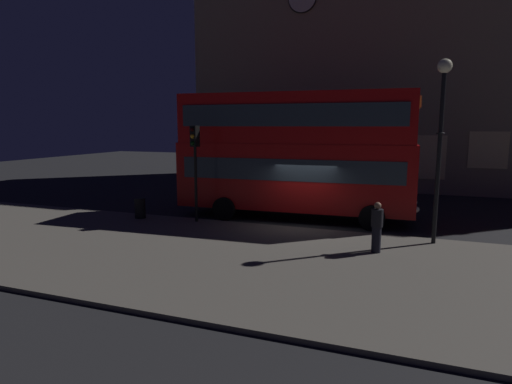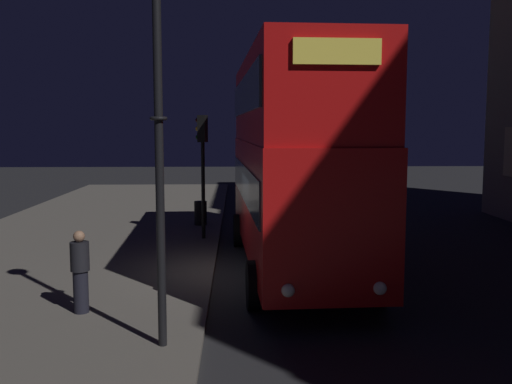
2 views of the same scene
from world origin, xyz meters
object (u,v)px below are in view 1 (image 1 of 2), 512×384
(litter_bin, at_px, (140,208))
(double_decker_bus, at_px, (294,150))
(street_lamp, at_px, (441,117))
(pedestrian, at_px, (377,227))
(traffic_light_near_kerb, at_px, (195,153))

(litter_bin, bearing_deg, double_decker_bus, 24.82)
(double_decker_bus, relative_size, street_lamp, 1.70)
(pedestrian, bearing_deg, traffic_light_near_kerb, -20.06)
(double_decker_bus, height_order, pedestrian, double_decker_bus)
(double_decker_bus, height_order, litter_bin, double_decker_bus)
(street_lamp, relative_size, litter_bin, 6.99)
(traffic_light_near_kerb, distance_m, pedestrian, 7.93)
(traffic_light_near_kerb, relative_size, litter_bin, 4.55)
(double_decker_bus, height_order, street_lamp, street_lamp)
(street_lamp, xyz_separation_m, pedestrian, (-1.74, -1.79, -3.43))
(traffic_light_near_kerb, xyz_separation_m, pedestrian, (7.42, -1.92, -2.02))
(pedestrian, relative_size, litter_bin, 1.85)
(double_decker_bus, xyz_separation_m, pedestrian, (3.95, -4.48, -2.10))
(double_decker_bus, height_order, traffic_light_near_kerb, double_decker_bus)
(traffic_light_near_kerb, xyz_separation_m, street_lamp, (9.16, -0.13, 1.40))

